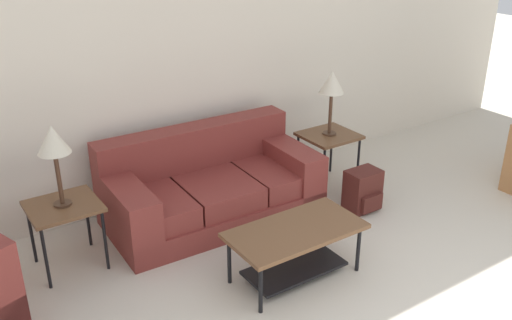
{
  "coord_description": "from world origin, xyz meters",
  "views": [
    {
      "loc": [
        -2.64,
        -1.11,
        2.73
      ],
      "look_at": [
        -0.23,
        2.49,
        0.8
      ],
      "focal_mm": 40.0,
      "sensor_mm": 36.0,
      "label": 1
    }
  ],
  "objects_px": {
    "couch": "(210,188)",
    "backpack": "(363,191)",
    "coffee_table": "(295,241)",
    "side_table_left": "(64,211)",
    "table_lamp_left": "(53,142)",
    "side_table_right": "(329,139)",
    "table_lamp_right": "(332,85)"
  },
  "relations": [
    {
      "from": "side_table_left",
      "to": "table_lamp_left",
      "type": "bearing_deg",
      "value": 63.43
    },
    {
      "from": "side_table_left",
      "to": "side_table_right",
      "type": "bearing_deg",
      "value": 0.0
    },
    {
      "from": "side_table_right",
      "to": "backpack",
      "type": "relative_size",
      "value": 1.38
    },
    {
      "from": "couch",
      "to": "table_lamp_right",
      "type": "bearing_deg",
      "value": -3.66
    },
    {
      "from": "side_table_left",
      "to": "table_lamp_left",
      "type": "relative_size",
      "value": 0.85
    },
    {
      "from": "table_lamp_right",
      "to": "backpack",
      "type": "bearing_deg",
      "value": -97.41
    },
    {
      "from": "table_lamp_left",
      "to": "backpack",
      "type": "xyz_separation_m",
      "value": [
        2.67,
        -0.63,
        -0.9
      ]
    },
    {
      "from": "side_table_left",
      "to": "backpack",
      "type": "height_order",
      "value": "side_table_left"
    },
    {
      "from": "side_table_left",
      "to": "table_lamp_right",
      "type": "xyz_separation_m",
      "value": [
        2.75,
        0.0,
        0.59
      ]
    },
    {
      "from": "side_table_right",
      "to": "coffee_table",
      "type": "bearing_deg",
      "value": -138.7
    },
    {
      "from": "table_lamp_right",
      "to": "backpack",
      "type": "height_order",
      "value": "table_lamp_right"
    },
    {
      "from": "coffee_table",
      "to": "side_table_right",
      "type": "bearing_deg",
      "value": 41.3
    },
    {
      "from": "coffee_table",
      "to": "backpack",
      "type": "distance_m",
      "value": 1.34
    },
    {
      "from": "couch",
      "to": "side_table_left",
      "type": "bearing_deg",
      "value": -176.34
    },
    {
      "from": "backpack",
      "to": "coffee_table",
      "type": "bearing_deg",
      "value": -156.92
    },
    {
      "from": "couch",
      "to": "backpack",
      "type": "height_order",
      "value": "couch"
    },
    {
      "from": "coffee_table",
      "to": "side_table_right",
      "type": "xyz_separation_m",
      "value": [
        1.31,
        1.15,
        0.18
      ]
    },
    {
      "from": "couch",
      "to": "table_lamp_left",
      "type": "relative_size",
      "value": 2.98
    },
    {
      "from": "table_lamp_left",
      "to": "backpack",
      "type": "relative_size",
      "value": 1.62
    },
    {
      "from": "coffee_table",
      "to": "table_lamp_right",
      "type": "xyz_separation_m",
      "value": [
        1.31,
        1.15,
        0.77
      ]
    },
    {
      "from": "couch",
      "to": "backpack",
      "type": "xyz_separation_m",
      "value": [
        1.29,
        -0.72,
        -0.09
      ]
    },
    {
      "from": "side_table_right",
      "to": "backpack",
      "type": "height_order",
      "value": "side_table_right"
    },
    {
      "from": "coffee_table",
      "to": "side_table_left",
      "type": "distance_m",
      "value": 1.85
    },
    {
      "from": "coffee_table",
      "to": "table_lamp_right",
      "type": "distance_m",
      "value": 1.91
    },
    {
      "from": "side_table_right",
      "to": "side_table_left",
      "type": "bearing_deg",
      "value": 180.0
    },
    {
      "from": "coffee_table",
      "to": "table_lamp_left",
      "type": "relative_size",
      "value": 1.61
    },
    {
      "from": "backpack",
      "to": "table_lamp_right",
      "type": "bearing_deg",
      "value": 82.59
    },
    {
      "from": "coffee_table",
      "to": "backpack",
      "type": "xyz_separation_m",
      "value": [
        1.23,
        0.52,
        -0.13
      ]
    },
    {
      "from": "table_lamp_left",
      "to": "table_lamp_right",
      "type": "distance_m",
      "value": 2.75
    },
    {
      "from": "table_lamp_left",
      "to": "side_table_right",
      "type": "bearing_deg",
      "value": -0.0
    },
    {
      "from": "side_table_left",
      "to": "side_table_right",
      "type": "height_order",
      "value": "same"
    },
    {
      "from": "couch",
      "to": "side_table_right",
      "type": "xyz_separation_m",
      "value": [
        1.37,
        -0.09,
        0.22
      ]
    }
  ]
}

